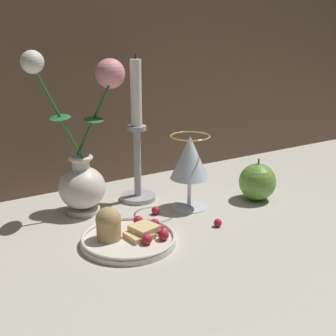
% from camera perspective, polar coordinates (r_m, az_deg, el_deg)
% --- Properties ---
extents(ground_plane, '(2.40, 2.40, 0.00)m').
position_cam_1_polar(ground_plane, '(0.97, 0.07, -5.85)').
color(ground_plane, '#B7B2A3').
rests_on(ground_plane, ground).
extents(vase, '(0.22, 0.10, 0.34)m').
position_cam_1_polar(vase, '(0.98, -10.15, 1.15)').
color(vase, silver).
rests_on(vase, ground_plane).
extents(plate_with_pastries, '(0.17, 0.17, 0.07)m').
position_cam_1_polar(plate_with_pastries, '(0.86, -5.21, -8.11)').
color(plate_with_pastries, silver).
rests_on(plate_with_pastries, ground_plane).
extents(wine_glass, '(0.08, 0.08, 0.16)m').
position_cam_1_polar(wine_glass, '(0.98, 2.67, 0.95)').
color(wine_glass, silver).
rests_on(wine_glass, ground_plane).
extents(candlestick, '(0.08, 0.08, 0.32)m').
position_cam_1_polar(candlestick, '(1.02, -3.79, 2.90)').
color(candlestick, '#A3A3A8').
rests_on(candlestick, ground_plane).
extents(apple_beside_vase, '(0.08, 0.08, 0.10)m').
position_cam_1_polar(apple_beside_vase, '(1.06, 10.85, -1.66)').
color(apple_beside_vase, '#669938').
rests_on(apple_beside_vase, ground_plane).
extents(berry_near_plate, '(0.02, 0.02, 0.02)m').
position_cam_1_polar(berry_near_plate, '(0.93, 6.10, -6.66)').
color(berry_near_plate, '#AD192D').
rests_on(berry_near_plate, ground_plane).
extents(berry_front_center, '(0.02, 0.02, 0.02)m').
position_cam_1_polar(berry_front_center, '(0.98, -1.53, -5.20)').
color(berry_front_center, '#AD192D').
rests_on(berry_front_center, ground_plane).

